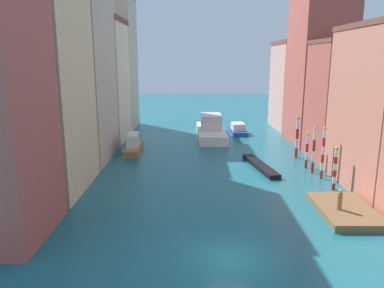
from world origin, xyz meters
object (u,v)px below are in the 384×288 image
at_px(waterfront_dock, 344,210).
at_px(motorboat_1, 132,145).
at_px(mooring_pole_1, 322,153).
at_px(vaporetto_white, 210,129).
at_px(mooring_pole_0, 334,168).
at_px(mooring_pole_2, 313,149).
at_px(gondola_black, 259,166).
at_px(motorboat_0, 237,129).
at_px(person_on_dock, 339,200).
at_px(mooring_pole_3, 306,150).
at_px(mooring_pole_4, 296,137).

xyz_separation_m(waterfront_dock, motorboat_1, (-18.60, 18.57, 0.61)).
height_order(mooring_pole_1, vaporetto_white, mooring_pole_1).
distance_m(mooring_pole_0, vaporetto_white, 24.20).
distance_m(mooring_pole_2, gondola_black, 5.69).
bearing_deg(vaporetto_white, gondola_black, -74.04).
bearing_deg(motorboat_0, vaporetto_white, -144.24).
distance_m(person_on_dock, mooring_pole_0, 5.98).
distance_m(vaporetto_white, gondola_black, 16.16).
bearing_deg(vaporetto_white, motorboat_1, -138.57).
height_order(waterfront_dock, mooring_pole_1, mooring_pole_1).
height_order(waterfront_dock, gondola_black, waterfront_dock).
relative_size(vaporetto_white, motorboat_0, 2.20).
distance_m(person_on_dock, vaporetto_white, 28.95).
height_order(waterfront_dock, motorboat_1, motorboat_1).
height_order(gondola_black, motorboat_1, motorboat_1).
distance_m(mooring_pole_3, mooring_pole_4, 4.22).
height_order(mooring_pole_2, mooring_pole_4, mooring_pole_4).
bearing_deg(gondola_black, motorboat_0, 90.38).
bearing_deg(motorboat_0, mooring_pole_2, -75.94).
bearing_deg(mooring_pole_2, motorboat_1, 156.56).
bearing_deg(mooring_pole_3, mooring_pole_1, -83.59).
height_order(vaporetto_white, motorboat_1, vaporetto_white).
xyz_separation_m(mooring_pole_1, motorboat_0, (-5.37, 22.15, -1.95)).
height_order(waterfront_dock, motorboat_0, motorboat_0).
bearing_deg(motorboat_1, mooring_pole_0, -34.11).
bearing_deg(gondola_black, person_on_dock, -73.90).
relative_size(waterfront_dock, mooring_pole_3, 1.71).
bearing_deg(motorboat_0, mooring_pole_3, -75.01).
distance_m(waterfront_dock, mooring_pole_4, 16.28).
bearing_deg(waterfront_dock, person_on_dock, -144.99).
relative_size(vaporetto_white, motorboat_1, 1.86).
relative_size(mooring_pole_1, gondola_black, 0.61).
bearing_deg(person_on_dock, gondola_black, 106.10).
relative_size(person_on_dock, mooring_pole_1, 0.30).
distance_m(mooring_pole_0, gondola_black, 8.66).
bearing_deg(person_on_dock, mooring_pole_0, 73.11).
bearing_deg(motorboat_1, mooring_pole_2, -23.44).
bearing_deg(mooring_pole_1, mooring_pole_3, 96.41).
height_order(mooring_pole_2, motorboat_1, mooring_pole_2).
height_order(mooring_pole_4, vaporetto_white, mooring_pole_4).
bearing_deg(waterfront_dock, gondola_black, 109.43).
xyz_separation_m(vaporetto_white, motorboat_0, (4.31, 3.10, -0.57)).
xyz_separation_m(mooring_pole_0, motorboat_1, (-19.69, 13.34, -1.13)).
relative_size(mooring_pole_4, motorboat_0, 0.87).
xyz_separation_m(waterfront_dock, mooring_pole_3, (0.66, 11.93, 1.67)).
bearing_deg(motorboat_1, person_on_dock, -46.62).
distance_m(waterfront_dock, mooring_pole_2, 10.43).
distance_m(person_on_dock, mooring_pole_3, 12.46).
bearing_deg(mooring_pole_4, mooring_pole_2, -89.70).
distance_m(waterfront_dock, person_on_dock, 1.25).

